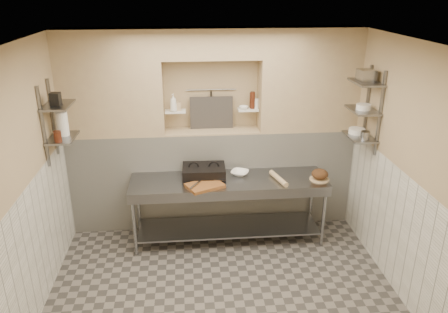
{
  "coord_description": "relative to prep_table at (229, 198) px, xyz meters",
  "views": [
    {
      "loc": [
        -0.36,
        -4.04,
        3.3
      ],
      "look_at": [
        0.09,
        0.9,
        1.35
      ],
      "focal_mm": 35.0,
      "sensor_mm": 36.0,
      "label": 1
    }
  ],
  "objects": [
    {
      "name": "jug_left",
      "position": [
        -2.02,
        -0.07,
        1.12
      ],
      "size": [
        0.15,
        0.15,
        0.29
      ],
      "primitive_type": "cylinder",
      "color": "white",
      "rests_on": "wall_shelf_left_lower"
    },
    {
      "name": "box_left_upper",
      "position": [
        -2.02,
        -0.19,
        1.44
      ],
      "size": [
        0.12,
        0.12,
        0.15
      ],
      "primitive_type": "cube",
      "rotation": [
        0.0,
        0.0,
        -0.08
      ],
      "color": "black",
      "rests_on": "wall_shelf_left_upper"
    },
    {
      "name": "wall_shelf_left_lower",
      "position": [
        -2.02,
        -0.13,
        0.96
      ],
      "size": [
        0.3,
        0.5,
        0.02
      ],
      "primitive_type": "cube",
      "color": "slate",
      "rests_on": "wall_left"
    },
    {
      "name": "bowl_right",
      "position": [
        1.66,
        -0.03,
        0.9
      ],
      "size": [
        0.21,
        0.21,
        0.06
      ],
      "primitive_type": "cylinder",
      "color": "white",
      "rests_on": "wall_shelf_right_lower"
    },
    {
      "name": "shelf_rail_right_a",
      "position": [
        1.8,
        0.07,
        1.21
      ],
      "size": [
        0.03,
        0.03,
        1.05
      ],
      "primitive_type": "cube",
      "color": "slate",
      "rests_on": "wall_right"
    },
    {
      "name": "wall_right",
      "position": [
        1.87,
        -1.18,
        0.76
      ],
      "size": [
        0.1,
        3.9,
        2.8
      ],
      "primitive_type": "cube",
      "color": "tan",
      "rests_on": "ground"
    },
    {
      "name": "backwall_pillar_left",
      "position": [
        -1.5,
        0.57,
        1.46
      ],
      "size": [
        1.35,
        0.4,
        1.4
      ],
      "primitive_type": "cube",
      "color": "tan",
      "rests_on": "backwall_lower"
    },
    {
      "name": "knife_blade",
      "position": [
        -0.17,
        -0.08,
        0.31
      ],
      "size": [
        0.23,
        0.08,
        0.01
      ],
      "primitive_type": "cube",
      "rotation": [
        0.0,
        0.0,
        -0.22
      ],
      "color": "gray",
      "rests_on": "cutting_board"
    },
    {
      "name": "condiment_b",
      "position": [
        0.37,
        0.61,
        1.18
      ],
      "size": [
        0.05,
        0.05,
        0.21
      ],
      "primitive_type": "cylinder",
      "color": "#411A0E",
      "rests_on": "alcove_shelf_right"
    },
    {
      "name": "jar_left",
      "position": [
        -2.02,
        -0.31,
        1.03
      ],
      "size": [
        0.09,
        0.09,
        0.13
      ],
      "primitive_type": "cylinder",
      "color": "#411A0E",
      "rests_on": "wall_shelf_left_lower"
    },
    {
      "name": "mixing_bowl",
      "position": [
        0.17,
        0.16,
        0.29
      ],
      "size": [
        0.31,
        0.31,
        0.06
      ],
      "primitive_type": "imported",
      "rotation": [
        0.0,
        0.0,
        -0.43
      ],
      "color": "white",
      "rests_on": "prep_table"
    },
    {
      "name": "shelf_rail_right_b",
      "position": [
        1.8,
        -0.33,
        1.21
      ],
      "size": [
        0.03,
        0.03,
        1.05
      ],
      "primitive_type": "cube",
      "color": "slate",
      "rests_on": "wall_right"
    },
    {
      "name": "hanging_steel",
      "position": [
        -0.18,
        0.72,
        1.14
      ],
      "size": [
        0.02,
        0.02,
        0.3
      ],
      "primitive_type": "cylinder",
      "color": "black",
      "rests_on": "utensil_rail"
    },
    {
      "name": "wall_shelf_right_mid",
      "position": [
        1.66,
        -0.13,
        1.21
      ],
      "size": [
        0.3,
        0.5,
        0.02
      ],
      "primitive_type": "cube",
      "color": "slate",
      "rests_on": "wall_right"
    },
    {
      "name": "bowl_alcove",
      "position": [
        0.26,
        0.56,
        1.09
      ],
      "size": [
        0.15,
        0.15,
        0.04
      ],
      "primitive_type": "imported",
      "rotation": [
        0.0,
        0.0,
        -0.23
      ],
      "color": "white",
      "rests_on": "alcove_shelf_right"
    },
    {
      "name": "condiment_c",
      "position": [
        0.44,
        0.6,
        1.14
      ],
      "size": [
        0.08,
        0.08,
        0.13
      ],
      "primitive_type": "cylinder",
      "color": "white",
      "rests_on": "alcove_shelf_right"
    },
    {
      "name": "bread_loaf",
      "position": [
        1.2,
        -0.09,
        0.34
      ],
      "size": [
        0.22,
        0.22,
        0.13
      ],
      "primitive_type": "ellipsoid",
      "color": "#4C2D19",
      "rests_on": "bread_board"
    },
    {
      "name": "ceiling",
      "position": [
        -0.18,
        -1.18,
        2.21
      ],
      "size": [
        4.0,
        3.9,
        0.1
      ],
      "primitive_type": "cube",
      "color": "silver",
      "rests_on": "ground"
    },
    {
      "name": "alcove_shelf_left",
      "position": [
        -0.68,
        0.57,
        1.06
      ],
      "size": [
        0.28,
        0.16,
        0.02
      ],
      "primitive_type": "cube",
      "color": "white",
      "rests_on": "backwall_lower"
    },
    {
      "name": "shelf_rail_left_a",
      "position": [
        -2.15,
        0.07,
        1.16
      ],
      "size": [
        0.03,
        0.03,
        0.95
      ],
      "primitive_type": "cube",
      "color": "slate",
      "rests_on": "wall_left"
    },
    {
      "name": "utensil_rail",
      "position": [
        -0.18,
        0.74,
        1.31
      ],
      "size": [
        0.7,
        0.02,
        0.02
      ],
      "primitive_type": "cylinder",
      "rotation": [
        0.0,
        1.57,
        0.0
      ],
      "color": "gray",
      "rests_on": "wall_back"
    },
    {
      "name": "shelf_rail_left_b",
      "position": [
        -2.15,
        -0.33,
        1.16
      ],
      "size": [
        0.03,
        0.03,
        0.95
      ],
      "primitive_type": "cube",
      "color": "slate",
      "rests_on": "wall_left"
    },
    {
      "name": "panini_press",
      "position": [
        -0.32,
        0.13,
        0.33
      ],
      "size": [
        0.58,
        0.43,
        0.15
      ],
      "rotation": [
        0.0,
        0.0,
        -0.03
      ],
      "color": "black",
      "rests_on": "prep_table"
    },
    {
      "name": "basket_right",
      "position": [
        1.66,
        -0.12,
        1.64
      ],
      "size": [
        0.2,
        0.23,
        0.14
      ],
      "primitive_type": "cube",
      "rotation": [
        0.0,
        0.0,
        0.08
      ],
      "color": "gray",
      "rests_on": "wall_shelf_right_upper"
    },
    {
      "name": "rolling_pin",
      "position": [
        0.65,
        -0.08,
        0.29
      ],
      "size": [
        0.18,
        0.44,
        0.07
      ],
      "primitive_type": "cylinder",
      "rotation": [
        1.57,
        0.0,
        0.26
      ],
      "color": "#C8B189",
      "rests_on": "prep_table"
    },
    {
      "name": "canister_right",
      "position": [
        1.66,
        -0.29,
        0.93
      ],
      "size": [
        0.11,
        0.11,
        0.11
      ],
      "primitive_type": "cylinder",
      "color": "gray",
      "rests_on": "wall_shelf_right_lower"
    },
    {
      "name": "splash_panel",
      "position": [
        -0.18,
        0.67,
        1.0
      ],
      "size": [
        0.6,
        0.08,
        0.45
      ],
      "primitive_type": "cube",
      "rotation": [
        -0.14,
        0.0,
        0.0
      ],
      "color": "#383330",
      "rests_on": "alcove_sill"
    },
    {
      "name": "tongs",
      "position": [
        -0.44,
        -0.21,
        0.31
      ],
      "size": [
        0.15,
        0.22,
        0.02
      ],
      "primitive_type": "cylinder",
      "rotation": [
        1.57,
        0.0,
        -0.54
      ],
      "color": "gray",
      "rests_on": "cutting_board"
    },
    {
      "name": "wainscot_right",
      "position": [
        1.81,
        -1.18,
        0.06
      ],
      "size": [
        0.02,
        3.9,
        1.4
      ],
      "primitive_type": "cube",
      "color": "white",
      "rests_on": "floor"
    },
    {
      "name": "cutting_board",
      "position": [
        -0.33,
        -0.18,
        0.28
      ],
      "size": [
        0.54,
        0.47,
        0.04
      ],
      "primitive_type": "cube",
      "rotation": [
        0.0,
        0.0,
        0.44
      ],
      "color": "brown",
      "rests_on": "prep_table"
    },
    {
      "name": "floor",
      "position": [
        -0.18,
        -1.18,
        -0.69
      ],
      "size": [
        4.0,
        3.9,
        0.1
      ],
      "primitive_type": "cube",
      "color": "#66605A",
      "rests_on": "ground"
    },
    {
      "name": "alcove_shelf_right",
      "position": [
        0.32,
        0.57,
        1.06
      ],
      "size": [
        0.28,
        0.16,
        0.02
      ],
      "primitive_type": "cube",
      "color": "white",
      "rests_on": "backwall_lower"
    },
    {
      "name": "wall_left",
      "position": [
        -2.23,
        -1.18,
        0.76
      ],
      "size": [
        0.1,
        3.9,
        2.8
      ],
      "primitive_type": "cube",
      "color": "tan",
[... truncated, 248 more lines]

